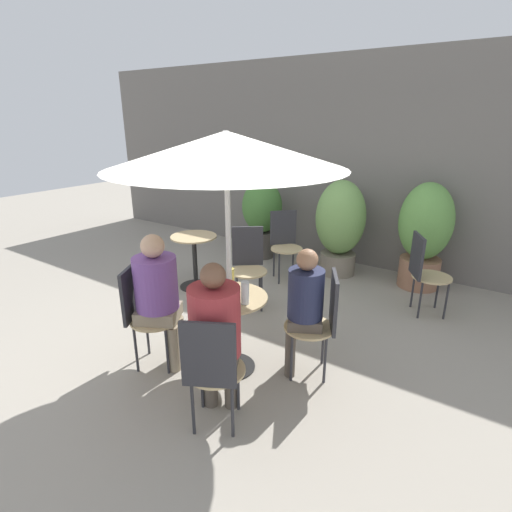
{
  "coord_description": "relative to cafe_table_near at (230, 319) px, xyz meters",
  "views": [
    {
      "loc": [
        2.16,
        -2.44,
        2.16
      ],
      "look_at": [
        0.24,
        0.4,
        0.96
      ],
      "focal_mm": 28.0,
      "sensor_mm": 36.0,
      "label": 1
    }
  ],
  "objects": [
    {
      "name": "ground_plane",
      "position": [
        -0.24,
        -0.0,
        -0.5
      ],
      "size": [
        20.0,
        20.0,
        0.0
      ],
      "primitive_type": "plane",
      "color": "gray"
    },
    {
      "name": "storefront_wall",
      "position": [
        -0.24,
        3.28,
        1.0
      ],
      "size": [
        10.0,
        0.06,
        3.0
      ],
      "color": "slate",
      "rests_on": "ground_plane"
    },
    {
      "name": "cafe_table_near",
      "position": [
        0.0,
        0.0,
        0.0
      ],
      "size": [
        0.65,
        0.65,
        0.71
      ],
      "color": "black",
      "rests_on": "ground_plane"
    },
    {
      "name": "cafe_table_far",
      "position": [
        -1.5,
        1.19,
        -0.02
      ],
      "size": [
        0.59,
        0.59,
        0.71
      ],
      "color": "black",
      "rests_on": "ground_plane"
    },
    {
      "name": "bistro_chair_0",
      "position": [
        -0.69,
        -0.37,
        0.06
      ],
      "size": [
        0.49,
        0.48,
        0.94
      ],
      "rotation": [
        0.0,
        0.0,
        -4.22
      ],
      "color": "tan",
      "rests_on": "ground_plane"
    },
    {
      "name": "bistro_chair_1",
      "position": [
        0.37,
        -0.69,
        0.06
      ],
      "size": [
        0.48,
        0.49,
        0.94
      ],
      "rotation": [
        0.0,
        0.0,
        -2.65
      ],
      "color": "tan",
      "rests_on": "ground_plane"
    },
    {
      "name": "bistro_chair_2",
      "position": [
        0.69,
        0.37,
        0.06
      ],
      "size": [
        0.49,
        0.48,
        0.94
      ],
      "rotation": [
        0.0,
        0.0,
        -1.08
      ],
      "color": "tan",
      "rests_on": "ground_plane"
    },
    {
      "name": "bistro_chair_3",
      "position": [
        -0.64,
        1.18,
        0.06
      ],
      "size": [
        0.49,
        0.5,
        0.94
      ],
      "rotation": [
        0.0,
        0.0,
        0.67
      ],
      "color": "tan",
      "rests_on": "ground_plane"
    },
    {
      "name": "bistro_chair_4",
      "position": [
        1.14,
        2.07,
        0.06
      ],
      "size": [
        0.49,
        0.48,
        0.94
      ],
      "rotation": [
        0.0,
        0.0,
        2.09
      ],
      "color": "tan",
      "rests_on": "ground_plane"
    },
    {
      "name": "bistro_chair_5",
      "position": [
        -0.7,
        2.15,
        0.06
      ],
      "size": [
        0.5,
        0.5,
        0.94
      ],
      "rotation": [
        0.0,
        0.0,
        0.8
      ],
      "color": "tan",
      "rests_on": "ground_plane"
    },
    {
      "name": "seated_person_0",
      "position": [
        -0.55,
        -0.3,
        0.23
      ],
      "size": [
        0.46,
        0.45,
        1.24
      ],
      "rotation": [
        0.0,
        0.0,
        2.07
      ],
      "color": "gray",
      "rests_on": "ground_plane"
    },
    {
      "name": "seated_person_1",
      "position": [
        0.3,
        -0.55,
        0.24
      ],
      "size": [
        0.44,
        0.45,
        1.25
      ],
      "rotation": [
        0.0,
        0.0,
        3.64
      ],
      "color": "brown",
      "rests_on": "ground_plane"
    },
    {
      "name": "seated_person_2",
      "position": [
        0.55,
        0.3,
        0.2
      ],
      "size": [
        0.37,
        0.36,
        1.15
      ],
      "rotation": [
        0.0,
        0.0,
        -1.08
      ],
      "color": "brown",
      "rests_on": "ground_plane"
    },
    {
      "name": "beer_glass_0",
      "position": [
        0.19,
        -0.04,
        0.31
      ],
      "size": [
        0.07,
        0.07,
        0.19
      ],
      "color": "silver",
      "rests_on": "cafe_table_near"
    },
    {
      "name": "beer_glass_1",
      "position": [
        -0.11,
        0.16,
        0.3
      ],
      "size": [
        0.07,
        0.07,
        0.18
      ],
      "color": "#DBC65B",
      "rests_on": "cafe_table_near"
    },
    {
      "name": "beer_glass_2",
      "position": [
        -0.05,
        -0.18,
        0.29
      ],
      "size": [
        0.07,
        0.07,
        0.15
      ],
      "color": "#DBC65B",
      "rests_on": "cafe_table_near"
    },
    {
      "name": "potted_plant_0",
      "position": [
        -1.44,
        2.7,
        0.24
      ],
      "size": [
        0.63,
        0.63,
        1.24
      ],
      "color": "#47423D",
      "rests_on": "ground_plane"
    },
    {
      "name": "potted_plant_1",
      "position": [
        -0.14,
        2.71,
        0.24
      ],
      "size": [
        0.69,
        0.69,
        1.35
      ],
      "color": "slate",
      "rests_on": "ground_plane"
    },
    {
      "name": "potted_plant_2",
      "position": [
        0.95,
        2.87,
        0.26
      ],
      "size": [
        0.67,
        0.67,
        1.39
      ],
      "color": "#93664C",
      "rests_on": "ground_plane"
    },
    {
      "name": "umbrella",
      "position": [
        -0.0,
        0.0,
        1.42
      ],
      "size": [
        1.86,
        1.86,
        2.06
      ],
      "color": "silver",
      "rests_on": "ground_plane"
    }
  ]
}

